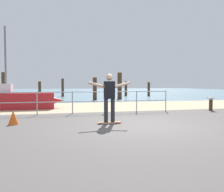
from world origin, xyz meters
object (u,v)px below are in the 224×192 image
sailboat (15,100)px  bollard_short (211,105)px  skateboard (109,122)px  skateboarder (109,95)px  traffic_cone (13,118)px  seagull (211,98)px

sailboat → bollard_short: size_ratio=8.60×
sailboat → skateboard: 7.18m
skateboard → skateboarder: 0.95m
sailboat → bollard_short: 10.37m
skateboard → bollard_short: size_ratio=1.39×
bollard_short → traffic_cone: (-9.17, -2.09, -0.04)m
bollard_short → seagull: seagull is taller
sailboat → bollard_short: sailboat is taller
skateboarder → seagull: bearing=24.6°
sailboat → seagull: sailboat is taller
seagull → traffic_cone: size_ratio=0.98×
sailboat → skateboard: sailboat is taller
sailboat → skateboard: bearing=-57.7°
skateboard → bollard_short: bollard_short is taller
bollard_short → traffic_cone: bollard_short is taller
skateboarder → bollard_short: bearing=24.5°
bollard_short → seagull: size_ratio=1.18×
seagull → traffic_cone: seagull is taller
skateboarder → bollard_short: (5.98, 2.73, -0.73)m
skateboard → sailboat: bearing=122.3°
skateboarder → bollard_short: size_ratio=2.86×
skateboard → bollard_short: (5.98, 2.73, 0.22)m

